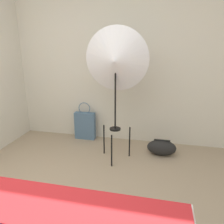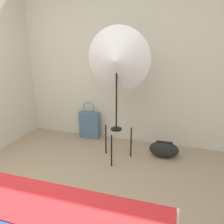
# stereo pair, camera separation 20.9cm
# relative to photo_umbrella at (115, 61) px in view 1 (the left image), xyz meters

# --- Properties ---
(wall_back) EXTENTS (8.00, 0.05, 2.60)m
(wall_back) POSITION_rel_photo_umbrella_xyz_m (-0.38, 0.73, -0.09)
(wall_back) COLOR beige
(wall_back) RESTS_ON ground_plane
(photo_umbrella) EXTENTS (0.85, 0.36, 1.83)m
(photo_umbrella) POSITION_rel_photo_umbrella_xyz_m (0.00, 0.00, 0.00)
(photo_umbrella) COLOR black
(photo_umbrella) RESTS_ON ground_plane
(tote_bag) EXTENTS (0.35, 0.11, 0.66)m
(tote_bag) POSITION_rel_photo_umbrella_xyz_m (-0.66, 0.58, -1.14)
(tote_bag) COLOR slate
(tote_bag) RESTS_ON ground_plane
(duffel_bag) EXTENTS (0.43, 0.23, 0.24)m
(duffel_bag) POSITION_rel_photo_umbrella_xyz_m (0.66, 0.26, -1.27)
(duffel_bag) COLOR black
(duffel_bag) RESTS_ON ground_plane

